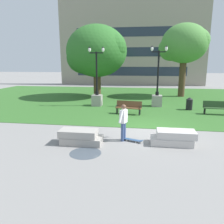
% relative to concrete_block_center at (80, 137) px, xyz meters
% --- Properties ---
extents(ground_plane, '(140.00, 140.00, 0.00)m').
position_rel_concrete_block_center_xyz_m(ground_plane, '(3.08, 2.69, -0.31)').
color(ground_plane, gray).
extents(grass_lawn, '(40.00, 20.00, 0.02)m').
position_rel_concrete_block_center_xyz_m(grass_lawn, '(3.08, 12.69, -0.30)').
color(grass_lawn, '#336628').
rests_on(grass_lawn, ground).
extents(concrete_block_center, '(1.88, 0.90, 0.64)m').
position_rel_concrete_block_center_xyz_m(concrete_block_center, '(0.00, 0.00, 0.00)').
color(concrete_block_center, '#9E9991').
rests_on(concrete_block_center, ground).
extents(concrete_block_left, '(1.92, 0.90, 0.64)m').
position_rel_concrete_block_center_xyz_m(concrete_block_left, '(4.10, 0.51, 0.00)').
color(concrete_block_left, '#BCB7B2').
rests_on(concrete_block_left, ground).
extents(person_skateboarder, '(0.37, 1.18, 1.71)m').
position_rel_concrete_block_center_xyz_m(person_skateboarder, '(1.86, 0.67, 0.66)').
color(person_skateboarder, '#384C7A').
rests_on(person_skateboarder, ground).
extents(skateboard, '(1.03, 0.53, 0.14)m').
position_rel_concrete_block_center_xyz_m(skateboard, '(2.28, 0.59, -0.22)').
color(skateboard, '#2D4C75').
rests_on(skateboard, ground).
extents(puddle, '(1.28, 1.28, 0.01)m').
position_rel_concrete_block_center_xyz_m(puddle, '(0.50, -1.02, -0.30)').
color(puddle, '#47515B').
rests_on(puddle, ground).
extents(park_bench_near_left, '(1.83, 0.65, 0.90)m').
position_rel_concrete_block_center_xyz_m(park_bench_near_left, '(7.81, 6.86, 0.23)').
color(park_bench_near_left, '#284723').
rests_on(park_bench_near_left, grass_lawn).
extents(park_bench_near_right, '(1.86, 0.79, 0.90)m').
position_rel_concrete_block_center_xyz_m(park_bench_near_right, '(1.72, 6.05, 0.23)').
color(park_bench_near_right, brown).
rests_on(park_bench_near_right, grass_lawn).
extents(lamp_post_right, '(1.32, 0.80, 4.86)m').
position_rel_concrete_block_center_xyz_m(lamp_post_right, '(3.82, 9.21, 0.70)').
color(lamp_post_right, gray).
rests_on(lamp_post_right, grass_lawn).
extents(lamp_post_center, '(1.32, 0.80, 4.79)m').
position_rel_concrete_block_center_xyz_m(lamp_post_center, '(-1.12, 8.73, 0.69)').
color(lamp_post_center, gray).
rests_on(lamp_post_center, grass_lawn).
extents(tree_far_right, '(4.90, 4.66, 7.43)m').
position_rel_concrete_block_center_xyz_m(tree_far_right, '(6.63, 15.10, 5.06)').
color(tree_far_right, '#4C3823').
rests_on(tree_far_right, grass_lawn).
extents(tree_far_left, '(6.39, 6.08, 7.25)m').
position_rel_concrete_block_center_xyz_m(tree_far_left, '(-2.18, 13.43, 4.30)').
color(tree_far_left, '#4C3823').
rests_on(tree_far_left, grass_lawn).
extents(trash_bin, '(0.49, 0.49, 0.96)m').
position_rel_concrete_block_center_xyz_m(trash_bin, '(6.20, 8.10, 0.20)').
color(trash_bin, black).
rests_on(trash_bin, grass_lawn).
extents(building_facade_distant, '(23.29, 1.03, 13.60)m').
position_rel_concrete_block_center_xyz_m(building_facade_distant, '(0.54, 27.19, 6.48)').
color(building_facade_distant, gray).
rests_on(building_facade_distant, ground).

